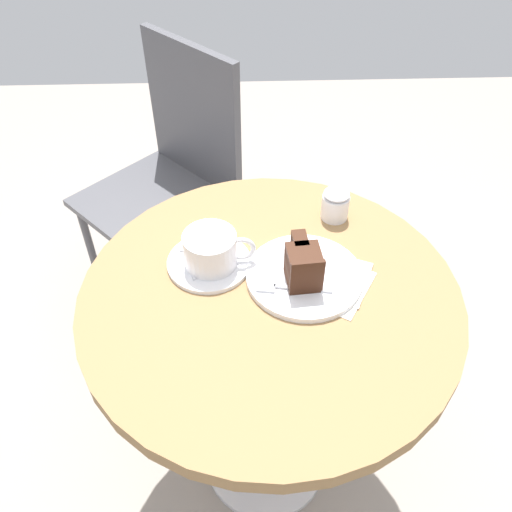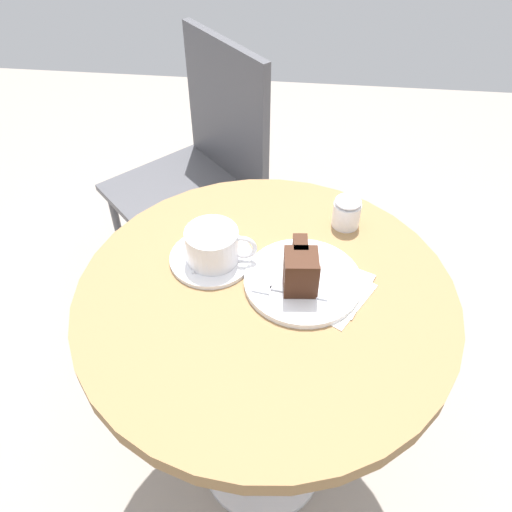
# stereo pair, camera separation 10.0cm
# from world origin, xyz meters

# --- Properties ---
(ground_plane) EXTENTS (4.40, 4.40, 0.01)m
(ground_plane) POSITION_xyz_m (0.00, 0.00, -0.01)
(ground_plane) COLOR gray
(ground_plane) RESTS_ON ground
(cafe_table) EXTENTS (0.71, 0.71, 0.68)m
(cafe_table) POSITION_xyz_m (0.00, 0.00, 0.56)
(cafe_table) COLOR olive
(cafe_table) RESTS_ON ground
(saucer) EXTENTS (0.16, 0.16, 0.01)m
(saucer) POSITION_xyz_m (-0.11, 0.08, 0.69)
(saucer) COLOR white
(saucer) RESTS_ON cafe_table
(coffee_cup) EXTENTS (0.14, 0.10, 0.07)m
(coffee_cup) POSITION_xyz_m (-0.11, 0.07, 0.72)
(coffee_cup) COLOR white
(coffee_cup) RESTS_ON saucer
(teaspoon) EXTENTS (0.04, 0.10, 0.00)m
(teaspoon) POSITION_xyz_m (-0.16, 0.09, 0.69)
(teaspoon) COLOR silver
(teaspoon) RESTS_ON saucer
(cake_plate) EXTENTS (0.22, 0.22, 0.01)m
(cake_plate) POSITION_xyz_m (0.07, 0.03, 0.69)
(cake_plate) COLOR white
(cake_plate) RESTS_ON cafe_table
(cake_slice) EXTENTS (0.07, 0.10, 0.08)m
(cake_slice) POSITION_xyz_m (0.06, 0.02, 0.73)
(cake_slice) COLOR #422619
(cake_slice) RESTS_ON cake_plate
(fork) EXTENTS (0.14, 0.04, 0.00)m
(fork) POSITION_xyz_m (0.03, -0.00, 0.70)
(fork) COLOR silver
(fork) RESTS_ON cake_plate
(napkin) EXTENTS (0.18, 0.18, 0.00)m
(napkin) POSITION_xyz_m (0.12, 0.02, 0.68)
(napkin) COLOR silver
(napkin) RESTS_ON cafe_table
(cafe_chair) EXTENTS (0.54, 0.54, 0.84)m
(cafe_chair) POSITION_xyz_m (-0.24, 0.66, 0.50)
(cafe_chair) COLOR #4C4C51
(cafe_chair) RESTS_ON ground
(sugar_pot) EXTENTS (0.06, 0.06, 0.07)m
(sugar_pot) POSITION_xyz_m (0.15, 0.21, 0.72)
(sugar_pot) COLOR white
(sugar_pot) RESTS_ON cafe_table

